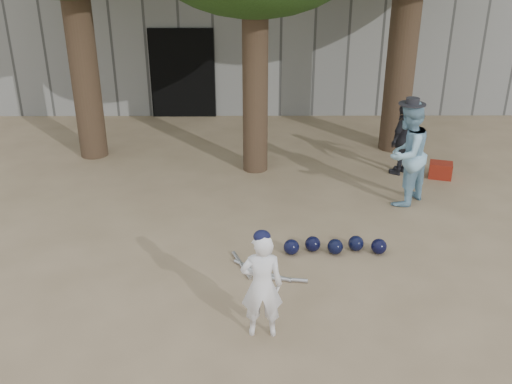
{
  "coord_description": "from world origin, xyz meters",
  "views": [
    {
      "loc": [
        0.57,
        -6.33,
        4.29
      ],
      "look_at": [
        0.6,
        1.0,
        0.95
      ],
      "focal_mm": 40.0,
      "sensor_mm": 36.0,
      "label": 1
    }
  ],
  "objects_px": {
    "boy_player": "(262,286)",
    "spectator_dark": "(403,139)",
    "red_bag": "(440,170)",
    "spectator_blue": "(407,154)"
  },
  "relations": [
    {
      "from": "boy_player",
      "to": "red_bag",
      "type": "height_order",
      "value": "boy_player"
    },
    {
      "from": "boy_player",
      "to": "red_bag",
      "type": "distance_m",
      "value": 5.85
    },
    {
      "from": "spectator_dark",
      "to": "red_bag",
      "type": "xyz_separation_m",
      "value": [
        0.73,
        -0.23,
        -0.55
      ]
    },
    {
      "from": "boy_player",
      "to": "spectator_blue",
      "type": "relative_size",
      "value": 0.74
    },
    {
      "from": "spectator_dark",
      "to": "red_bag",
      "type": "height_order",
      "value": "spectator_dark"
    },
    {
      "from": "boy_player",
      "to": "spectator_dark",
      "type": "relative_size",
      "value": 0.95
    },
    {
      "from": "boy_player",
      "to": "spectator_dark",
      "type": "height_order",
      "value": "spectator_dark"
    },
    {
      "from": "spectator_blue",
      "to": "spectator_dark",
      "type": "bearing_deg",
      "value": -148.0
    },
    {
      "from": "boy_player",
      "to": "spectator_dark",
      "type": "xyz_separation_m",
      "value": [
        2.77,
        4.9,
        0.03
      ]
    },
    {
      "from": "boy_player",
      "to": "red_bag",
      "type": "xyz_separation_m",
      "value": [
        3.49,
        4.67,
        -0.51
      ]
    }
  ]
}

